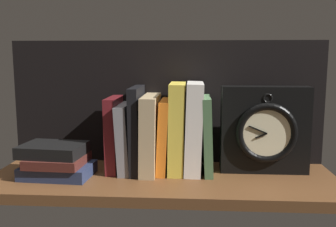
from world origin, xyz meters
The scene contains 12 objects.
ground_plane centered at (0.00, 0.00, -1.25)cm, with size 86.46×29.37×2.50cm, color brown.
back_panel centered at (0.00, 14.09, 16.96)cm, with size 86.46×1.20×33.93cm, color black.
book_maroon_dawkins centered at (-12.98, 4.99, 9.58)cm, with size 2.70×12.96×19.16cm, color maroon.
book_gray_chess centered at (-9.89, 4.99, 8.70)cm, with size 2.86×14.90×17.41cm, color gray.
book_black_skeptic centered at (-6.96, 4.99, 10.95)cm, with size 2.40×15.62×21.90cm, color black.
book_tan_shortstories centered at (-3.52, 4.99, 9.83)cm, with size 3.89×16.98×19.66cm, color tan.
book_orange_pandolfini centered at (-0.07, 4.99, 9.28)cm, with size 2.41×13.72×18.56cm, color orange.
book_yellow_seinlanguage centered at (3.39, 4.99, 11.44)cm, with size 3.90×13.67×22.87cm, color gold.
book_white_catcher centered at (7.70, 4.99, 11.51)cm, with size 4.11×14.07×23.02cm, color silver.
book_green_romantic centered at (11.12, 4.99, 9.74)cm, with size 2.14×14.10×19.48cm, color #476B44.
framed_clock centered at (25.76, 5.26, 11.02)cm, with size 22.13×6.77×22.13cm.
book_stack_side centered at (-26.27, -1.74, 3.96)cm, with size 17.76×13.10×8.16cm.
Camera 1 is at (7.28, -89.71, 29.38)cm, focal length 40.04 mm.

